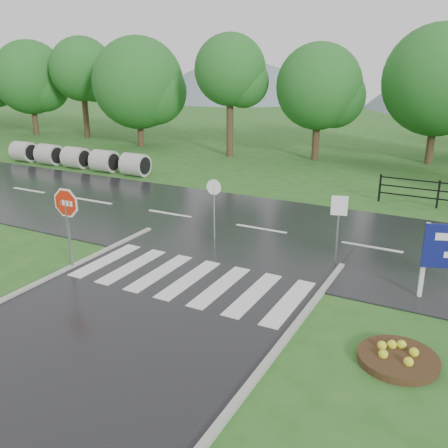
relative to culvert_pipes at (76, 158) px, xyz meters
The scene contains 10 objects.
ground 20.35m from the culvert_pipes, 47.51° to the right, with size 120.00×120.00×0.00m, color #285D1F.
main_road 14.63m from the culvert_pipes, 20.00° to the right, with size 90.00×8.00×0.04m, color black.
crosswalk 17.00m from the culvert_pipes, 36.05° to the right, with size 6.50×2.80×0.02m.
hills 55.29m from the culvert_pipes, 70.99° to the left, with size 102.00×48.00×48.00m.
treeline 17.28m from the culvert_pipes, 31.41° to the left, with size 83.20×5.20×10.00m.
culvert_pipes is the anchor object (origin of this frame).
stop_sign 14.98m from the culvert_pipes, 46.88° to the right, with size 1.17×0.07×2.64m.
flower_bed 22.69m from the culvert_pipes, 30.03° to the right, with size 1.64×1.64×0.33m.
reg_sign_small 18.43m from the culvert_pipes, 22.08° to the right, with size 0.47×0.14×2.18m.
reg_sign_round 14.65m from the culvert_pipes, 28.40° to the right, with size 0.51×0.09×2.21m.
Camera 1 is at (6.88, -5.89, 5.98)m, focal length 40.00 mm.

